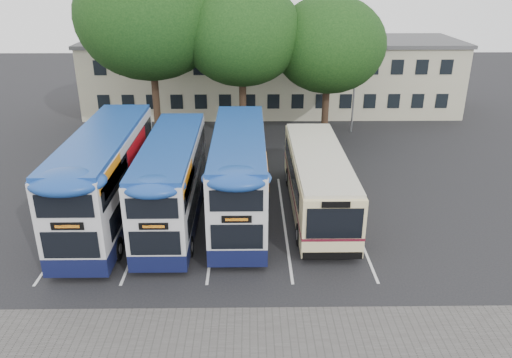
{
  "coord_description": "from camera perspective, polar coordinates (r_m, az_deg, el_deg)",
  "views": [
    {
      "loc": [
        -1.97,
        -17.48,
        11.87
      ],
      "look_at": [
        -1.68,
        5.0,
        2.35
      ],
      "focal_mm": 35.0,
      "sensor_mm": 36.0,
      "label": 1
    }
  ],
  "objects": [
    {
      "name": "bus_dd_mid",
      "position": [
        24.82,
        -9.55,
        0.07
      ],
      "size": [
        2.48,
        10.24,
        4.27
      ],
      "color": "#10143B",
      "rests_on": "ground"
    },
    {
      "name": "lamp_post",
      "position": [
        38.88,
        11.37,
        12.47
      ],
      "size": [
        0.25,
        1.05,
        9.06
      ],
      "color": "gray",
      "rests_on": "ground"
    },
    {
      "name": "bus_dd_left",
      "position": [
        25.53,
        -16.75,
        0.56
      ],
      "size": [
        2.71,
        11.16,
        4.65
      ],
      "color": "#10143B",
      "rests_on": "ground"
    },
    {
      "name": "depot_building",
      "position": [
        45.36,
        1.8,
        11.87
      ],
      "size": [
        32.4,
        8.4,
        6.2
      ],
      "color": "beige",
      "rests_on": "ground"
    },
    {
      "name": "tree_right",
      "position": [
        36.19,
        8.33,
        14.93
      ],
      "size": [
        7.87,
        7.87,
        10.32
      ],
      "color": "black",
      "rests_on": "ground"
    },
    {
      "name": "bus_dd_right",
      "position": [
        25.02,
        -1.94,
        0.85
      ],
      "size": [
        2.6,
        10.71,
        4.46
      ],
      "color": "#10143B",
      "rests_on": "ground"
    },
    {
      "name": "bay_lines",
      "position": [
        25.48,
        -4.69,
        -4.88
      ],
      "size": [
        14.12,
        11.0,
        0.01
      ],
      "color": "silver",
      "rests_on": "ground"
    },
    {
      "name": "ground",
      "position": [
        21.22,
        4.8,
        -11.15
      ],
      "size": [
        120.0,
        120.0,
        0.0
      ],
      "primitive_type": "plane",
      "color": "black",
      "rests_on": "ground"
    },
    {
      "name": "tree_left",
      "position": [
        36.13,
        -12.08,
        17.69
      ],
      "size": [
        10.0,
        10.0,
        13.11
      ],
      "color": "black",
      "rests_on": "ground"
    },
    {
      "name": "bus_single",
      "position": [
        26.13,
        7.07,
        0.17
      ],
      "size": [
        2.75,
        10.81,
        3.22
      ],
      "color": "beige",
      "rests_on": "ground"
    },
    {
      "name": "tree_mid",
      "position": [
        35.05,
        -1.6,
        16.22
      ],
      "size": [
        8.21,
        8.21,
        11.27
      ],
      "color": "black",
      "rests_on": "ground"
    }
  ]
}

